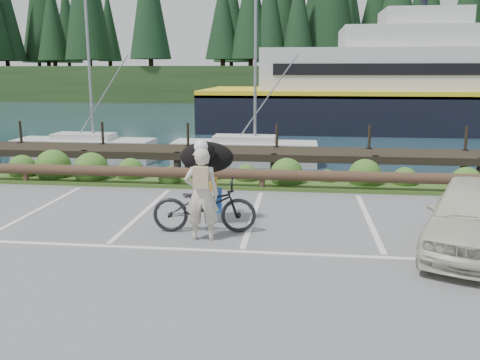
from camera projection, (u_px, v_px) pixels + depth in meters
The scene contains 8 objects.
ground at pixel (244, 245), 9.76m from camera, with size 72.00×72.00×0.00m, color slate.
harbor_backdrop at pixel (297, 91), 85.94m from camera, with size 170.00×160.00×30.00m.
vegetation_strip at pixel (264, 183), 14.89m from camera, with size 34.00×1.60×0.10m, color #3D5B21.
log_rail at pixel (262, 190), 14.23m from camera, with size 32.00×0.30×0.60m, color #443021, non-canonical shape.
bicycle at pixel (204, 206), 10.44m from camera, with size 0.74×2.13×1.12m, color black.
cyclist at pixel (202, 194), 9.87m from camera, with size 0.67×0.44×1.85m, color beige.
dog at pixel (207, 157), 10.91m from camera, with size 1.17×0.57×0.67m, color black.
parked_car at pixel (475, 216), 9.30m from camera, with size 1.59×3.95×1.35m, color beige.
Camera 1 is at (1.02, -9.22, 3.27)m, focal length 38.00 mm.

